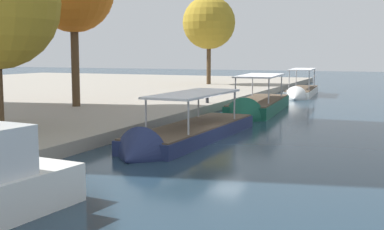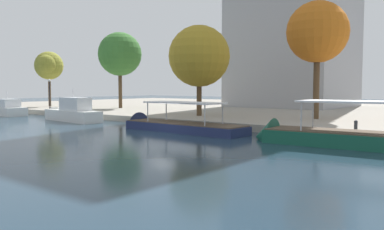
{
  "view_description": "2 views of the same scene",
  "coord_description": "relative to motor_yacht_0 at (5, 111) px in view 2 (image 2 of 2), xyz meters",
  "views": [
    {
      "loc": [
        -25.48,
        -9.05,
        4.79
      ],
      "look_at": [
        -1.18,
        1.14,
        1.57
      ],
      "focal_mm": 47.98,
      "sensor_mm": 36.0,
      "label": 1
    },
    {
      "loc": [
        22.61,
        -24.57,
        3.86
      ],
      "look_at": [
        1.69,
        1.47,
        1.52
      ],
      "focal_mm": 37.26,
      "sensor_mm": 36.0,
      "label": 2
    }
  ],
  "objects": [
    {
      "name": "motor_yacht_0",
      "position": [
        0.0,
        0.0,
        0.0
      ],
      "size": [
        8.19,
        3.2,
        4.2
      ],
      "rotation": [
        0.0,
        0.0,
        3.07
      ],
      "color": "silver",
      "rests_on": "ground_plane"
    },
    {
      "name": "ground_plane",
      "position": [
        31.63,
        -1.89,
        -0.6
      ],
      "size": [
        220.0,
        220.0,
        0.0
      ],
      "primitive_type": "plane",
      "color": "#1E3342"
    },
    {
      "name": "dock_promenade",
      "position": [
        31.63,
        30.84,
        -0.27
      ],
      "size": [
        120.0,
        55.0,
        0.66
      ],
      "primitive_type": "cube",
      "color": "gray",
      "rests_on": "ground_plane"
    },
    {
      "name": "tree_3",
      "position": [
        -5.26,
        9.96,
        6.81
      ],
      "size": [
        4.82,
        4.83,
        9.07
      ],
      "color": "#4C3823",
      "rests_on": "dock_promenade"
    },
    {
      "name": "tour_boat_2",
      "position": [
        31.06,
        -0.1,
        -0.35
      ],
      "size": [
        13.21,
        3.34,
        3.79
      ],
      "rotation": [
        0.0,
        0.0,
        3.11
      ],
      "color": "navy",
      "rests_on": "ground_plane"
    },
    {
      "name": "mooring_bollard_0",
      "position": [
        -3.28,
        3.82,
        0.42
      ],
      "size": [
        0.29,
        0.29,
        0.67
      ],
      "color": "#2D2D33",
      "rests_on": "dock_promenade"
    },
    {
      "name": "tree_0",
      "position": [
        7.5,
        14.45,
        8.35
      ],
      "size": [
        6.61,
        6.64,
        11.53
      ],
      "color": "#4C3823",
      "rests_on": "dock_promenade"
    },
    {
      "name": "tree_2",
      "position": [
        38.9,
        12.81,
        8.94
      ],
      "size": [
        6.11,
        6.11,
        11.72
      ],
      "color": "#4C3823",
      "rests_on": "dock_promenade"
    },
    {
      "name": "mooring_bollard_1",
      "position": [
        45.31,
        4.13,
        0.46
      ],
      "size": [
        0.28,
        0.28,
        0.75
      ],
      "color": "#2D2D33",
      "rests_on": "dock_promenade"
    },
    {
      "name": "motor_yacht_1",
      "position": [
        15.08,
        0.16,
        0.19
      ],
      "size": [
        10.07,
        3.19,
        4.37
      ],
      "rotation": [
        0.0,
        0.0,
        3.05
      ],
      "color": "silver",
      "rests_on": "ground_plane"
    },
    {
      "name": "tree_4",
      "position": [
        27.04,
        8.87,
        6.72
      ],
      "size": [
        6.84,
        6.84,
        10.07
      ],
      "color": "#4C3823",
      "rests_on": "dock_promenade"
    },
    {
      "name": "tour_boat_3",
      "position": [
        45.54,
        -0.05,
        -0.28
      ],
      "size": [
        13.15,
        4.11,
        4.22
      ],
      "rotation": [
        0.0,
        0.0,
        3.22
      ],
      "color": "#14513D",
      "rests_on": "ground_plane"
    },
    {
      "name": "lamp_post",
      "position": [
        2.41,
        5.37,
        2.67
      ],
      "size": [
        0.38,
        0.38,
        4.36
      ],
      "color": "black",
      "rests_on": "dock_promenade"
    }
  ]
}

